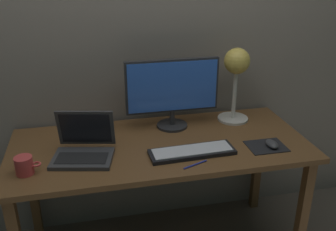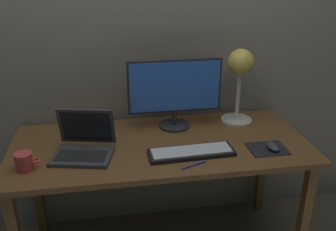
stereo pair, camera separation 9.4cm
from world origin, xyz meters
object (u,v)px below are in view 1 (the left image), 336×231
pen (195,164)px  desk_lamp (236,70)px  laptop (84,144)px  keyboard_main (192,152)px  monitor (172,89)px  mouse (272,144)px  coffee_mug (25,165)px

pen → desk_lamp: bearing=51.5°
pen → laptop: bearing=157.0°
keyboard_main → desk_lamp: (0.36, 0.36, 0.31)m
monitor → pen: size_ratio=3.83×
mouse → laptop: bearing=172.2°
laptop → pen: bearing=-23.0°
mouse → coffee_mug: bearing=179.6°
laptop → coffee_mug: 0.30m
desk_lamp → coffee_mug: bearing=-162.2°
laptop → monitor: bearing=24.7°
coffee_mug → desk_lamp: bearing=17.8°
keyboard_main → monitor: bearing=94.3°
laptop → mouse: laptop is taller
monitor → coffee_mug: bearing=-155.4°
laptop → desk_lamp: (0.90, 0.25, 0.26)m
keyboard_main → desk_lamp: 0.60m
monitor → desk_lamp: (0.39, 0.02, 0.09)m
keyboard_main → mouse: mouse is taller
keyboard_main → mouse: 0.43m
monitor → coffee_mug: size_ratio=4.53×
laptop → coffee_mug: size_ratio=2.87×
laptop → desk_lamp: desk_lamp is taller
coffee_mug → pen: 0.80m
coffee_mug → laptop: bearing=24.3°
keyboard_main → coffee_mug: 0.81m
laptop → mouse: 0.98m
coffee_mug → mouse: bearing=-0.4°
laptop → keyboard_main: bearing=-11.4°
desk_lamp → mouse: bearing=-80.0°
desk_lamp → pen: (-0.38, -0.47, -0.31)m
coffee_mug → pen: coffee_mug is taller
monitor → laptop: (-0.51, -0.24, -0.17)m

